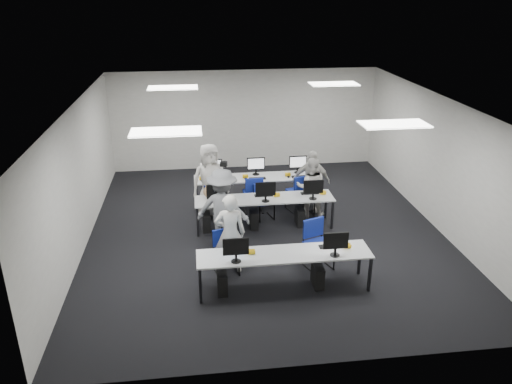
{
  "coord_description": "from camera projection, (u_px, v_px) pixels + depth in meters",
  "views": [
    {
      "loc": [
        -1.51,
        -10.26,
        5.24
      ],
      "look_at": [
        -0.23,
        -0.06,
        1.0
      ],
      "focal_mm": 35.0,
      "sensor_mm": 36.0,
      "label": 1
    }
  ],
  "objects": [
    {
      "name": "dslr_camera",
      "position": [
        224.0,
        164.0,
        10.36
      ],
      "size": [
        0.19,
        0.22,
        0.1
      ],
      "primitive_type": "cube",
      "rotation": [
        0.0,
        0.0,
        2.82
      ],
      "color": "black",
      "rests_on": "photographer"
    },
    {
      "name": "student_1",
      "position": [
        311.0,
        187.0,
        12.08
      ],
      "size": [
        0.84,
        0.72,
        1.49
      ],
      "primitive_type": "imported",
      "rotation": [
        0.0,
        0.0,
        2.91
      ],
      "color": "silver",
      "rests_on": "ground"
    },
    {
      "name": "chair_2",
      "position": [
        214.0,
        207.0,
        12.14
      ],
      "size": [
        0.43,
        0.47,
        0.87
      ],
      "rotation": [
        0.0,
        0.0,
        -0.01
      ],
      "color": "navy",
      "rests_on": "ground"
    },
    {
      "name": "student_2",
      "position": [
        210.0,
        180.0,
        12.04
      ],
      "size": [
        1.0,
        0.77,
        1.82
      ],
      "primitive_type": "imported",
      "rotation": [
        0.0,
        0.0,
        0.24
      ],
      "color": "silver",
      "rests_on": "ground"
    },
    {
      "name": "chair_6",
      "position": [
        253.0,
        200.0,
        12.49
      ],
      "size": [
        0.48,
        0.52,
        0.95
      ],
      "rotation": [
        0.0,
        0.0,
        0.04
      ],
      "color": "navy",
      "rests_on": "ground"
    },
    {
      "name": "handbag",
      "position": [
        211.0,
        191.0,
        11.46
      ],
      "size": [
        0.47,
        0.39,
        0.33
      ],
      "primitive_type": "ellipsoid",
      "rotation": [
        0.0,
        0.0,
        0.41
      ],
      "color": "#91704B",
      "rests_on": "desk_mid"
    },
    {
      "name": "chair_3",
      "position": [
        264.0,
        208.0,
        12.13
      ],
      "size": [
        0.51,
        0.54,
        0.85
      ],
      "rotation": [
        0.0,
        0.0,
        0.24
      ],
      "color": "navy",
      "rests_on": "ground"
    },
    {
      "name": "student_3",
      "position": [
        311.0,
        181.0,
        12.34
      ],
      "size": [
        0.98,
        0.56,
        1.57
      ],
      "primitive_type": "imported",
      "rotation": [
        0.0,
        0.0,
        -0.2
      ],
      "color": "silver",
      "rests_on": "ground"
    },
    {
      "name": "chair_0",
      "position": [
        226.0,
        260.0,
        9.79
      ],
      "size": [
        0.53,
        0.56,
        0.87
      ],
      "rotation": [
        0.0,
        0.0,
        0.27
      ],
      "color": "navy",
      "rests_on": "ground"
    },
    {
      "name": "chair_5",
      "position": [
        211.0,
        203.0,
        12.39
      ],
      "size": [
        0.44,
        0.47,
        0.82
      ],
      "rotation": [
        0.0,
        0.0,
        0.09
      ],
      "color": "navy",
      "rests_on": "ground"
    },
    {
      "name": "chair_7",
      "position": [
        298.0,
        199.0,
        12.54
      ],
      "size": [
        0.61,
        0.64,
        0.97
      ],
      "rotation": [
        0.0,
        0.0,
        0.3
      ],
      "color": "navy",
      "rests_on": "ground"
    },
    {
      "name": "desk_front",
      "position": [
        284.0,
        256.0,
        9.12
      ],
      "size": [
        3.2,
        0.7,
        0.73
      ],
      "color": "#ACAFB0",
      "rests_on": "ground"
    },
    {
      "name": "chair_1",
      "position": [
        318.0,
        253.0,
        9.97
      ],
      "size": [
        0.63,
        0.66,
        0.99
      ],
      "rotation": [
        0.0,
        0.0,
        0.35
      ],
      "color": "navy",
      "rests_on": "ground"
    },
    {
      "name": "equipment_mid",
      "position": [
        256.0,
        214.0,
        11.59
      ],
      "size": [
        2.91,
        0.41,
        1.19
      ],
      "color": "white",
      "rests_on": "desk_mid"
    },
    {
      "name": "student_0",
      "position": [
        230.0,
        234.0,
        9.63
      ],
      "size": [
        0.61,
        0.41,
        1.65
      ],
      "primitive_type": "imported",
      "rotation": [
        0.0,
        0.0,
        3.11
      ],
      "color": "silver",
      "rests_on": "ground"
    },
    {
      "name": "photographer",
      "position": [
        223.0,
        209.0,
        10.55
      ],
      "size": [
        1.3,
        0.99,
        1.77
      ],
      "primitive_type": "imported",
      "rotation": [
        0.0,
        0.0,
        2.82
      ],
      "color": "slate",
      "rests_on": "ground"
    },
    {
      "name": "desk_back",
      "position": [
        257.0,
        179.0,
        12.79
      ],
      "size": [
        3.2,
        0.7,
        0.73
      ],
      "color": "#ACAFB0",
      "rests_on": "ground"
    },
    {
      "name": "ceiling_panels",
      "position": [
        266.0,
        103.0,
        10.45
      ],
      "size": [
        5.2,
        4.6,
        0.02
      ],
      "color": "white",
      "rests_on": "room"
    },
    {
      "name": "equipment_front",
      "position": [
        274.0,
        272.0,
        9.21
      ],
      "size": [
        2.51,
        0.41,
        1.19
      ],
      "color": "blue",
      "rests_on": "desk_front"
    },
    {
      "name": "chair_4",
      "position": [
        304.0,
        203.0,
        12.34
      ],
      "size": [
        0.49,
        0.52,
        0.87
      ],
      "rotation": [
        0.0,
        0.0,
        0.15
      ],
      "color": "navy",
      "rests_on": "ground"
    },
    {
      "name": "equipment_back",
      "position": [
        264.0,
        190.0,
        12.96
      ],
      "size": [
        2.91,
        0.41,
        1.19
      ],
      "color": "white",
      "rests_on": "desk_back"
    },
    {
      "name": "desk_mid",
      "position": [
        264.0,
        200.0,
        11.51
      ],
      "size": [
        3.2,
        0.7,
        0.73
      ],
      "color": "#ACAFB0",
      "rests_on": "ground"
    },
    {
      "name": "room",
      "position": [
        266.0,
        170.0,
        11.01
      ],
      "size": [
        9.0,
        9.02,
        3.0
      ],
      "color": "black",
      "rests_on": "ground"
    }
  ]
}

